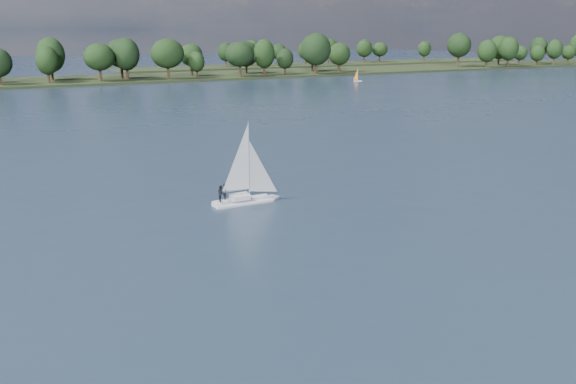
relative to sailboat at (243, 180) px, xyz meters
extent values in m
plane|color=#233342|center=(-6.98, 56.73, -2.41)|extent=(700.00, 700.00, 0.00)
cube|color=black|center=(153.02, 216.73, -2.41)|extent=(220.00, 30.00, 1.40)
cube|color=silver|center=(0.11, 0.00, -2.41)|extent=(6.56, 1.89, 0.77)
cube|color=silver|center=(0.11, 0.00, -1.64)|extent=(1.94, 1.17, 0.48)
cylinder|color=#ACADB3|center=(0.11, 0.00, 1.97)|extent=(0.12, 0.12, 7.70)
imported|color=black|center=(-1.78, 0.46, -1.03)|extent=(0.49, 0.66, 1.66)
imported|color=black|center=(-2.43, -0.10, -1.03)|extent=(0.80, 0.93, 1.66)
cube|color=silver|center=(101.46, 124.22, -2.41)|extent=(2.88, 2.49, 0.44)
cylinder|color=silver|center=(101.46, 124.22, -0.19)|extent=(0.08, 0.08, 3.94)
camera|label=1|loc=(-26.35, -56.56, 14.60)|focal=40.00mm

